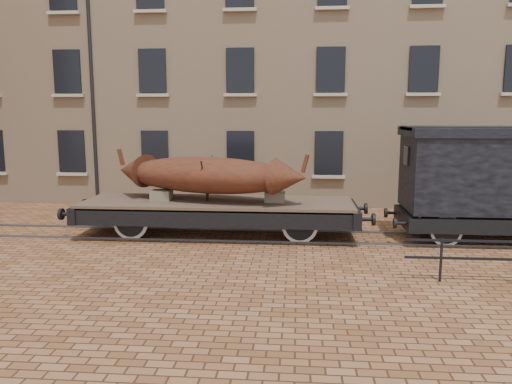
{
  "coord_description": "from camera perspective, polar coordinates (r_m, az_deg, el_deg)",
  "views": [
    {
      "loc": [
        -0.22,
        -14.86,
        3.74
      ],
      "look_at": [
        -1.51,
        0.5,
        1.3
      ],
      "focal_mm": 35.0,
      "sensor_mm": 36.0,
      "label": 1
    }
  ],
  "objects": [
    {
      "name": "iron_boat",
      "position": [
        15.23,
        -5.62,
        1.96
      ],
      "size": [
        6.26,
        3.08,
        1.52
      ],
      "color": "maroon",
      "rests_on": "flatcar_wagon"
    },
    {
      "name": "ground",
      "position": [
        15.33,
        5.5,
        -5.17
      ],
      "size": [
        90.0,
        90.0,
        0.0
      ],
      "primitive_type": "plane",
      "color": "brown"
    },
    {
      "name": "goods_van",
      "position": [
        16.11,
        26.64,
        2.23
      ],
      "size": [
        6.51,
        2.37,
        3.37
      ],
      "color": "black",
      "rests_on": "ground"
    },
    {
      "name": "warehouse_cream",
      "position": [
        25.27,
        12.58,
        16.2
      ],
      "size": [
        40.0,
        10.19,
        14.0
      ],
      "color": "beige",
      "rests_on": "ground"
    },
    {
      "name": "flatcar_wagon",
      "position": [
        15.33,
        -4.39,
        -1.82
      ],
      "size": [
        9.26,
        2.51,
        1.4
      ],
      "color": "#4C382C",
      "rests_on": "ground"
    },
    {
      "name": "rail_track",
      "position": [
        15.32,
        5.5,
        -5.06
      ],
      "size": [
        30.0,
        1.52,
        0.06
      ],
      "color": "#59595E",
      "rests_on": "ground"
    }
  ]
}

